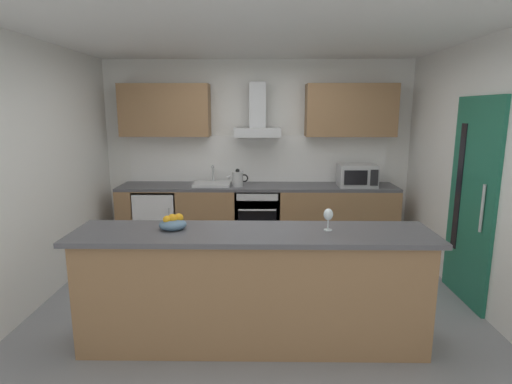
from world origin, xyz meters
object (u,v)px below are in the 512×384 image
object	(u,v)px
refrigerator	(159,219)
microwave	(357,175)
fruit_bowl	(173,223)
oven	(258,217)
sink	(212,183)
range_hood	(258,120)
kettle	(238,179)
wine_glass	(328,215)

from	to	relation	value
refrigerator	microwave	bearing A→B (deg)	-0.53
fruit_bowl	microwave	bearing A→B (deg)	48.81
oven	sink	distance (m)	0.78
oven	range_hood	bearing A→B (deg)	90.00
refrigerator	kettle	xyz separation A→B (m)	(1.11, -0.03, 0.58)
sink	kettle	bearing A→B (deg)	-7.25
refrigerator	fruit_bowl	world-z (taller)	fruit_bowl
microwave	sink	xyz separation A→B (m)	(-1.96, 0.04, -0.12)
oven	kettle	world-z (taller)	kettle
range_hood	refrigerator	bearing A→B (deg)	-174.51
sink	wine_glass	size ratio (longest dim) A/B	2.81
refrigerator	range_hood	bearing A→B (deg)	5.49
fruit_bowl	wine_glass	bearing A→B (deg)	-1.08
sink	fruit_bowl	distance (m)	2.33
kettle	range_hood	distance (m)	0.84
kettle	refrigerator	bearing A→B (deg)	178.40
range_hood	fruit_bowl	xyz separation A→B (m)	(-0.66, -2.45, -0.77)
oven	range_hood	world-z (taller)	range_hood
range_hood	fruit_bowl	world-z (taller)	range_hood
microwave	sink	size ratio (longest dim) A/B	1.00
range_hood	wine_glass	world-z (taller)	range_hood
microwave	range_hood	size ratio (longest dim) A/B	0.69
oven	range_hood	distance (m)	1.33
oven	fruit_bowl	size ratio (longest dim) A/B	3.64
sink	kettle	world-z (taller)	sink
fruit_bowl	refrigerator	bearing A→B (deg)	107.15
sink	oven	bearing A→B (deg)	-1.01
sink	range_hood	world-z (taller)	range_hood
microwave	range_hood	xyz separation A→B (m)	(-1.34, 0.16, 0.74)
refrigerator	fruit_bowl	xyz separation A→B (m)	(0.71, -2.31, 0.59)
oven	microwave	distance (m)	1.46
kettle	fruit_bowl	xyz separation A→B (m)	(-0.39, -2.28, 0.01)
sink	fruit_bowl	size ratio (longest dim) A/B	2.27
kettle	wine_glass	xyz separation A→B (m)	(0.85, -2.31, 0.09)
kettle	fruit_bowl	size ratio (longest dim) A/B	1.31
sink	kettle	size ratio (longest dim) A/B	1.73
refrigerator	microwave	xyz separation A→B (m)	(2.72, -0.03, 0.62)
kettle	wine_glass	bearing A→B (deg)	-69.73
refrigerator	kettle	world-z (taller)	kettle
wine_glass	sink	bearing A→B (deg)	117.10
microwave	fruit_bowl	world-z (taller)	microwave
refrigerator	sink	size ratio (longest dim) A/B	1.70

